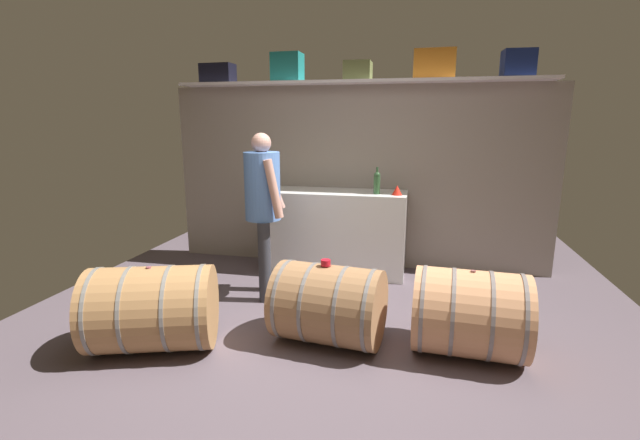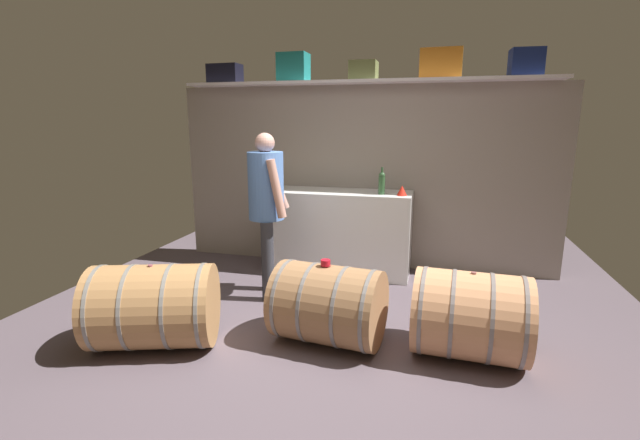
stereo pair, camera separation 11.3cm
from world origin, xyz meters
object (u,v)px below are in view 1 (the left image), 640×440
(toolcase_teal, at_px, (287,68))
(tasting_cup, at_px, (326,263))
(work_cabinet, at_px, (334,232))
(wine_barrel_far, at_px, (152,309))
(wine_bottle_green, at_px, (377,182))
(toolcase_olive, at_px, (358,71))
(winemaker_pouring, at_px, (263,198))
(toolcase_navy, at_px, (518,64))
(toolcase_black, at_px, (218,74))
(toolcase_orange, at_px, (435,64))
(wine_barrel_near, at_px, (329,304))
(wine_glass, at_px, (275,181))
(wine_barrel_flank, at_px, (470,313))
(red_funnel, at_px, (397,190))

(toolcase_teal, relative_size, tasting_cup, 4.41)
(work_cabinet, height_order, wine_barrel_far, work_cabinet)
(wine_bottle_green, bearing_deg, toolcase_olive, 132.20)
(winemaker_pouring, bearing_deg, toolcase_navy, 93.98)
(toolcase_black, relative_size, toolcase_olive, 1.30)
(toolcase_black, relative_size, toolcase_navy, 1.25)
(toolcase_teal, distance_m, toolcase_orange, 1.64)
(toolcase_orange, bearing_deg, wine_bottle_green, -148.72)
(winemaker_pouring, bearing_deg, wine_barrel_near, 24.66)
(wine_glass, bearing_deg, toolcase_orange, 3.00)
(toolcase_orange, bearing_deg, wine_barrel_far, -128.91)
(toolcase_navy, bearing_deg, wine_barrel_flank, -108.68)
(wine_barrel_near, xyz_separation_m, wine_barrel_flank, (1.07, 0.03, 0.01))
(red_funnel, xyz_separation_m, wine_barrel_near, (-0.43, -1.58, -0.69))
(toolcase_teal, xyz_separation_m, wine_bottle_green, (1.09, -0.30, -1.25))
(toolcase_orange, bearing_deg, winemaker_pouring, -142.45)
(wine_glass, xyz_separation_m, red_funnel, (1.46, -0.23, -0.03))
(wine_bottle_green, height_order, red_funnel, wine_bottle_green)
(toolcase_olive, xyz_separation_m, tasting_cup, (0.04, -1.91, -1.62))
(toolcase_teal, height_order, work_cabinet, toolcase_teal)
(toolcase_olive, height_order, toolcase_navy, toolcase_navy)
(toolcase_olive, height_order, winemaker_pouring, toolcase_olive)
(toolcase_olive, bearing_deg, toolcase_black, -179.80)
(wine_barrel_near, bearing_deg, toolcase_olive, 98.87)
(toolcase_black, relative_size, wine_bottle_green, 1.31)
(toolcase_olive, height_order, wine_glass, toolcase_olive)
(toolcase_teal, height_order, wine_bottle_green, toolcase_teal)
(work_cabinet, distance_m, wine_barrel_far, 2.35)
(toolcase_black, distance_m, red_funnel, 2.54)
(wine_barrel_far, distance_m, wine_barrel_flank, 2.41)
(toolcase_black, height_order, toolcase_teal, toolcase_teal)
(toolcase_black, xyz_separation_m, toolcase_teal, (0.86, 0.00, 0.05))
(wine_barrel_flank, bearing_deg, wine_glass, 143.26)
(toolcase_black, relative_size, wine_barrel_near, 0.43)
(toolcase_olive, relative_size, wine_glass, 2.31)
(toolcase_olive, relative_size, wine_bottle_green, 1.01)
(toolcase_olive, xyz_separation_m, wine_glass, (-0.97, -0.09, -1.24))
(work_cabinet, distance_m, winemaker_pouring, 1.16)
(tasting_cup, bearing_deg, wine_barrel_near, 0.00)
(toolcase_olive, bearing_deg, wine_barrel_flank, -58.68)
(toolcase_navy, relative_size, wine_barrel_flank, 0.36)
(wine_barrel_near, bearing_deg, wine_barrel_flank, 8.74)
(wine_barrel_flank, bearing_deg, winemaker_pouring, 161.04)
(toolcase_teal, height_order, red_funnel, toolcase_teal)
(toolcase_olive, height_order, tasting_cup, toolcase_olive)
(toolcase_black, distance_m, work_cabinet, 2.33)
(work_cabinet, bearing_deg, red_funnel, -9.82)
(toolcase_teal, bearing_deg, wine_barrel_flank, -42.46)
(work_cabinet, height_order, wine_barrel_flank, work_cabinet)
(winemaker_pouring, bearing_deg, toolcase_teal, 162.80)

